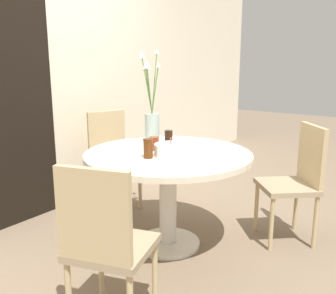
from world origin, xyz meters
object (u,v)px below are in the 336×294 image
drink_glass_1 (169,137)px  drink_glass_2 (154,144)px  chair_right_flank (112,153)px  side_plate (126,157)px  birthday_cake (171,150)px  flower_vase (151,116)px  chair_near_front (297,176)px  chair_far_back (105,240)px  drink_glass_0 (148,148)px

drink_glass_1 → drink_glass_2: drink_glass_1 is taller
chair_right_flank → drink_glass_2: size_ratio=8.98×
chair_right_flank → drink_glass_2: 0.93m
side_plate → drink_glass_1: size_ratio=1.55×
birthday_cake → drink_glass_2: size_ratio=2.25×
chair_right_flank → birthday_cake: size_ratio=3.99×
flower_vase → drink_glass_1: bearing=-80.2°
birthday_cake → chair_near_front: bearing=-42.2°
chair_right_flank → flower_vase: size_ratio=1.22×
chair_far_back → drink_glass_0: size_ratio=6.76×
chair_right_flank → drink_glass_1: size_ratio=8.31×
chair_near_front → drink_glass_1: (-0.42, 0.92, 0.27)m
chair_far_back → drink_glass_0: (0.75, 0.31, 0.28)m
birthday_cake → drink_glass_2: (0.08, 0.21, 0.01)m
chair_near_front → birthday_cake: chair_near_front is taller
chair_right_flank → flower_vase: 0.77m
side_plate → drink_glass_1: 0.54m
flower_vase → drink_glass_2: 0.34m
birthday_cake → side_plate: (-0.22, 0.23, -0.04)m
drink_glass_1 → drink_glass_2: bearing=-170.3°
flower_vase → drink_glass_0: size_ratio=5.52×
flower_vase → chair_near_front: bearing=-67.3°
drink_glass_0 → drink_glass_1: size_ratio=1.23×
chair_near_front → birthday_cake: (-0.74, 0.67, 0.26)m
chair_far_back → drink_glass_1: chair_far_back is taller
chair_right_flank → chair_near_front: size_ratio=1.00×
drink_glass_0 → drink_glass_1: (0.45, 0.15, -0.01)m
chair_right_flank → drink_glass_0: (-0.58, -0.92, 0.28)m
drink_glass_1 → birthday_cake: bearing=-142.4°
drink_glass_1 → drink_glass_0: bearing=-161.8°
birthday_cake → drink_glass_0: bearing=143.3°
chair_right_flank → drink_glass_2: (-0.38, -0.81, 0.27)m
side_plate → chair_near_front: bearing=-43.1°
birthday_cake → drink_glass_1: size_ratio=2.08×
chair_far_back → drink_glass_0: chair_far_back is taller
side_plate → drink_glass_1: bearing=2.1°
chair_right_flank → side_plate: chair_right_flank is taller
chair_right_flank → side_plate: size_ratio=5.37×
drink_glass_0 → drink_glass_1: bearing=18.2°
chair_right_flank → drink_glass_0: size_ratio=6.76×
birthday_cake → drink_glass_1: birthday_cake is taller
chair_far_back → side_plate: bearing=-73.3°
birthday_cake → drink_glass_2: 0.22m
chair_right_flank → drink_glass_1: (-0.13, -0.77, 0.27)m
chair_near_front → drink_glass_0: size_ratio=6.76×
chair_right_flank → side_plate: 1.06m
flower_vase → side_plate: 0.58m
birthday_cake → drink_glass_2: birthday_cake is taller
birthday_cake → flower_vase: size_ratio=0.31×
chair_right_flank → drink_glass_1: 0.83m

